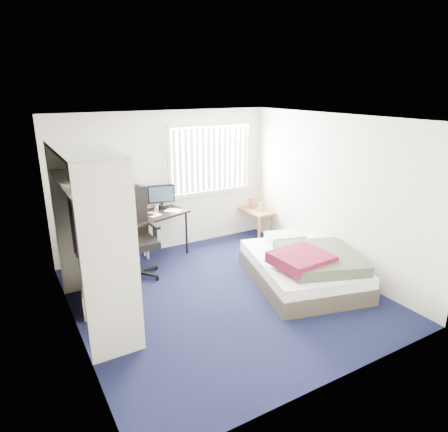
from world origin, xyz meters
TOP-DOWN VIEW (x-y plane):
  - ground at (0.00, 0.00)m, footprint 4.20×4.20m
  - room_shell at (0.00, 0.00)m, footprint 4.20×4.20m
  - window_assembly at (0.90, 2.04)m, footprint 1.72×0.09m
  - closet at (-1.67, 0.27)m, footprint 0.64×1.84m
  - desk at (-0.65, 1.75)m, footprint 1.82×1.25m
  - office_chair at (-0.86, 1.30)m, footprint 0.70×0.70m
  - footstool at (-0.62, 1.85)m, footprint 0.30×0.24m
  - nightstand at (1.75, 1.80)m, footprint 0.45×0.83m
  - bed at (1.25, -0.28)m, footprint 1.86×2.20m
  - pine_box at (-1.65, 0.41)m, footprint 0.50×0.41m

SIDE VIEW (x-z plane):
  - ground at x=0.00m, z-range 0.00..0.00m
  - pine_box at x=-1.65m, z-range 0.00..0.33m
  - footstool at x=-0.62m, z-range 0.07..0.31m
  - bed at x=1.25m, z-range -0.04..0.59m
  - nightstand at x=1.75m, z-range 0.12..0.86m
  - office_chair at x=-0.86m, z-range -0.17..1.27m
  - desk at x=-0.65m, z-range 0.20..1.48m
  - closet at x=-1.67m, z-range 0.24..2.46m
  - room_shell at x=0.00m, z-range -0.59..3.61m
  - window_assembly at x=0.90m, z-range 0.94..2.26m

